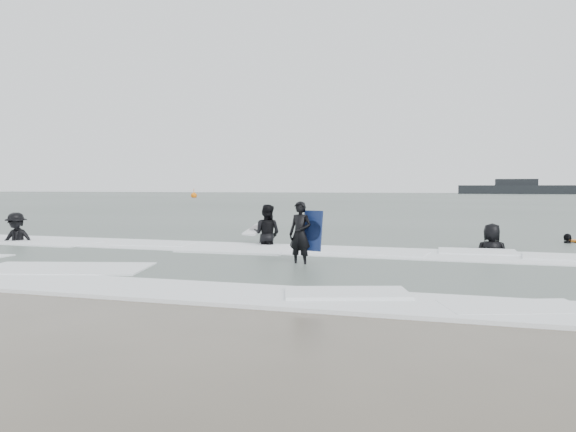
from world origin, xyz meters
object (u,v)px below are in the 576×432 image
(surfer_breaker, at_px, (17,243))
(vessel_horizon, at_px, (516,189))
(buoy, at_px, (194,195))
(surfer_right_far, at_px, (492,252))
(surfer_centre, at_px, (300,266))
(surfer_right_near, at_px, (568,245))
(surfer_wading, at_px, (267,247))

(surfer_breaker, distance_m, vessel_horizon, 139.81)
(vessel_horizon, bearing_deg, buoy, -129.32)
(surfer_right_far, bearing_deg, buoy, -62.87)
(surfer_centre, xyz_separation_m, surfer_right_far, (4.46, 4.66, 0.00))
(surfer_right_far, distance_m, buoy, 80.86)
(surfer_centre, height_order, surfer_right_near, surfer_centre)
(surfer_right_near, relative_size, vessel_horizon, 0.05)
(surfer_wading, height_order, surfer_breaker, same)
(surfer_centre, bearing_deg, surfer_breaker, -178.68)
(buoy, height_order, vessel_horizon, vessel_horizon)
(surfer_right_far, relative_size, buoy, 1.20)
(surfer_right_far, bearing_deg, surfer_right_near, -137.82)
(surfer_wading, bearing_deg, surfer_breaker, 14.19)
(surfer_breaker, xyz_separation_m, buoy, (-29.55, 69.81, 0.42))
(buoy, relative_size, vessel_horizon, 0.06)
(surfer_breaker, height_order, surfer_right_far, surfer_right_far)
(surfer_breaker, height_order, surfer_right_near, surfer_breaker)
(surfer_right_near, relative_size, buoy, 0.92)
(surfer_wading, relative_size, surfer_right_far, 0.95)
(buoy, bearing_deg, vessel_horizon, 50.68)
(surfer_breaker, distance_m, buoy, 75.81)
(buoy, bearing_deg, surfer_right_far, -56.53)
(surfer_right_near, relative_size, surfer_right_far, 0.77)
(surfer_right_near, height_order, buoy, buoy)
(surfer_right_near, distance_m, surfer_right_far, 3.68)
(surfer_wading, bearing_deg, surfer_right_near, -156.10)
(surfer_wading, xyz_separation_m, buoy, (-37.86, 68.18, 0.42))
(surfer_centre, relative_size, surfer_wading, 0.83)
(surfer_right_near, bearing_deg, surfer_right_far, -3.62)
(surfer_right_near, xyz_separation_m, vessel_horizon, (8.33, 132.28, 1.41))
(surfer_wading, distance_m, surfer_breaker, 8.47)
(surfer_centre, xyz_separation_m, surfer_wading, (-2.27, 3.93, 0.00))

